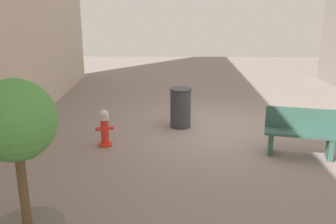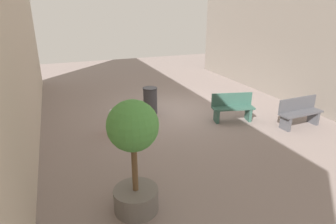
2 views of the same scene
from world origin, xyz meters
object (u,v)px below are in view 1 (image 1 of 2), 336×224
at_px(fire_hydrant, 105,128).
at_px(planter_tree, 20,159).
at_px(trash_bin, 181,108).
at_px(bench_near, 301,132).

xyz_separation_m(fire_hydrant, planter_tree, (0.29, 3.70, 0.91)).
relative_size(fire_hydrant, trash_bin, 0.83).
bearing_deg(trash_bin, planter_tree, 68.68).
xyz_separation_m(bench_near, planter_tree, (4.33, 3.26, 0.83)).
relative_size(fire_hydrant, bench_near, 0.54).
height_order(bench_near, planter_tree, planter_tree).
height_order(planter_tree, trash_bin, planter_tree).
bearing_deg(fire_hydrant, planter_tree, 85.55).
relative_size(bench_near, planter_tree, 0.66).
bearing_deg(fire_hydrant, bench_near, 173.74).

